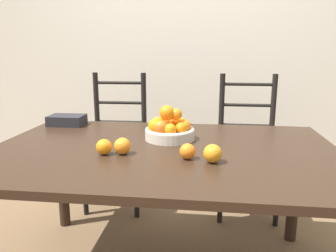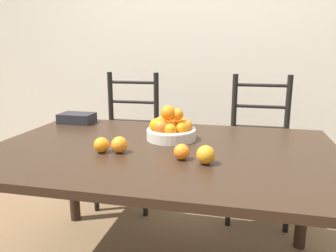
{
  "view_description": "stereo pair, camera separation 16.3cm",
  "coord_description": "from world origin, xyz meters",
  "px_view_note": "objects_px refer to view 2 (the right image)",
  "views": [
    {
      "loc": [
        0.21,
        -1.49,
        1.18
      ],
      "look_at": [
        0.01,
        0.08,
        0.81
      ],
      "focal_mm": 35.0,
      "sensor_mm": 36.0,
      "label": 1
    },
    {
      "loc": [
        0.37,
        -1.47,
        1.18
      ],
      "look_at": [
        0.01,
        0.08,
        0.81
      ],
      "focal_mm": 35.0,
      "sensor_mm": 36.0,
      "label": 2
    }
  ],
  "objects_px": {
    "fruit_bowl": "(171,128)",
    "chair_left": "(129,143)",
    "orange_loose_3": "(102,145)",
    "orange_loose_1": "(182,152)",
    "orange_loose_0": "(119,145)",
    "orange_loose_2": "(206,155)",
    "chair_right": "(259,152)",
    "book_stack": "(77,118)"
  },
  "relations": [
    {
      "from": "fruit_bowl",
      "to": "chair_left",
      "type": "height_order",
      "value": "chair_left"
    },
    {
      "from": "fruit_bowl",
      "to": "orange_loose_3",
      "type": "bearing_deg",
      "value": -131.28
    },
    {
      "from": "fruit_bowl",
      "to": "orange_loose_1",
      "type": "distance_m",
      "value": 0.33
    },
    {
      "from": "fruit_bowl",
      "to": "orange_loose_0",
      "type": "distance_m",
      "value": 0.33
    },
    {
      "from": "fruit_bowl",
      "to": "orange_loose_1",
      "type": "height_order",
      "value": "fruit_bowl"
    },
    {
      "from": "orange_loose_2",
      "to": "chair_right",
      "type": "distance_m",
      "value": 1.11
    },
    {
      "from": "orange_loose_0",
      "to": "fruit_bowl",
      "type": "bearing_deg",
      "value": 57.52
    },
    {
      "from": "fruit_bowl",
      "to": "orange_loose_2",
      "type": "xyz_separation_m",
      "value": [
        0.22,
        -0.35,
        -0.02
      ]
    },
    {
      "from": "orange_loose_2",
      "to": "chair_left",
      "type": "xyz_separation_m",
      "value": [
        -0.71,
        1.03,
        -0.29
      ]
    },
    {
      "from": "chair_left",
      "to": "orange_loose_3",
      "type": "bearing_deg",
      "value": -78.32
    },
    {
      "from": "fruit_bowl",
      "to": "orange_loose_0",
      "type": "bearing_deg",
      "value": -122.48
    },
    {
      "from": "chair_right",
      "to": "orange_loose_1",
      "type": "bearing_deg",
      "value": -110.51
    },
    {
      "from": "orange_loose_2",
      "to": "book_stack",
      "type": "bearing_deg",
      "value": 146.37
    },
    {
      "from": "orange_loose_0",
      "to": "orange_loose_1",
      "type": "relative_size",
      "value": 1.1
    },
    {
      "from": "fruit_bowl",
      "to": "chair_right",
      "type": "bearing_deg",
      "value": 54.48
    },
    {
      "from": "chair_left",
      "to": "chair_right",
      "type": "distance_m",
      "value": 0.98
    },
    {
      "from": "orange_loose_0",
      "to": "chair_left",
      "type": "bearing_deg",
      "value": 107.57
    },
    {
      "from": "orange_loose_1",
      "to": "chair_right",
      "type": "bearing_deg",
      "value": 69.44
    },
    {
      "from": "orange_loose_3",
      "to": "orange_loose_2",
      "type": "bearing_deg",
      "value": -5.88
    },
    {
      "from": "fruit_bowl",
      "to": "book_stack",
      "type": "bearing_deg",
      "value": 159.52
    },
    {
      "from": "orange_loose_0",
      "to": "orange_loose_2",
      "type": "xyz_separation_m",
      "value": [
        0.4,
        -0.06,
        0.0
      ]
    },
    {
      "from": "chair_right",
      "to": "book_stack",
      "type": "bearing_deg",
      "value": -159.44
    },
    {
      "from": "orange_loose_2",
      "to": "book_stack",
      "type": "xyz_separation_m",
      "value": [
        -0.9,
        0.6,
        -0.01
      ]
    },
    {
      "from": "fruit_bowl",
      "to": "orange_loose_1",
      "type": "bearing_deg",
      "value": -69.62
    },
    {
      "from": "orange_loose_1",
      "to": "book_stack",
      "type": "relative_size",
      "value": 0.32
    },
    {
      "from": "chair_right",
      "to": "orange_loose_0",
      "type": "bearing_deg",
      "value": -124.62
    },
    {
      "from": "orange_loose_1",
      "to": "book_stack",
      "type": "xyz_separation_m",
      "value": [
        -0.79,
        0.57,
        -0.0
      ]
    },
    {
      "from": "orange_loose_3",
      "to": "fruit_bowl",
      "type": "bearing_deg",
      "value": 48.72
    },
    {
      "from": "orange_loose_1",
      "to": "chair_left",
      "type": "xyz_separation_m",
      "value": [
        -0.6,
        1.0,
        -0.28
      ]
    },
    {
      "from": "chair_right",
      "to": "book_stack",
      "type": "height_order",
      "value": "chair_right"
    },
    {
      "from": "orange_loose_0",
      "to": "orange_loose_2",
      "type": "distance_m",
      "value": 0.41
    },
    {
      "from": "orange_loose_0",
      "to": "chair_left",
      "type": "xyz_separation_m",
      "value": [
        -0.31,
        0.97,
        -0.29
      ]
    },
    {
      "from": "orange_loose_0",
      "to": "chair_left",
      "type": "distance_m",
      "value": 1.06
    },
    {
      "from": "book_stack",
      "to": "orange_loose_3",
      "type": "bearing_deg",
      "value": -52.81
    },
    {
      "from": "orange_loose_3",
      "to": "orange_loose_1",
      "type": "bearing_deg",
      "value": -2.61
    },
    {
      "from": "chair_left",
      "to": "orange_loose_1",
      "type": "bearing_deg",
      "value": -60.26
    },
    {
      "from": "fruit_bowl",
      "to": "orange_loose_3",
      "type": "xyz_separation_m",
      "value": [
        -0.26,
        -0.3,
        -0.02
      ]
    },
    {
      "from": "orange_loose_2",
      "to": "chair_right",
      "type": "relative_size",
      "value": 0.08
    },
    {
      "from": "orange_loose_1",
      "to": "fruit_bowl",
      "type": "bearing_deg",
      "value": 110.38
    },
    {
      "from": "chair_left",
      "to": "book_stack",
      "type": "height_order",
      "value": "chair_left"
    },
    {
      "from": "orange_loose_1",
      "to": "orange_loose_3",
      "type": "height_order",
      "value": "orange_loose_3"
    },
    {
      "from": "orange_loose_1",
      "to": "orange_loose_3",
      "type": "distance_m",
      "value": 0.38
    }
  ]
}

